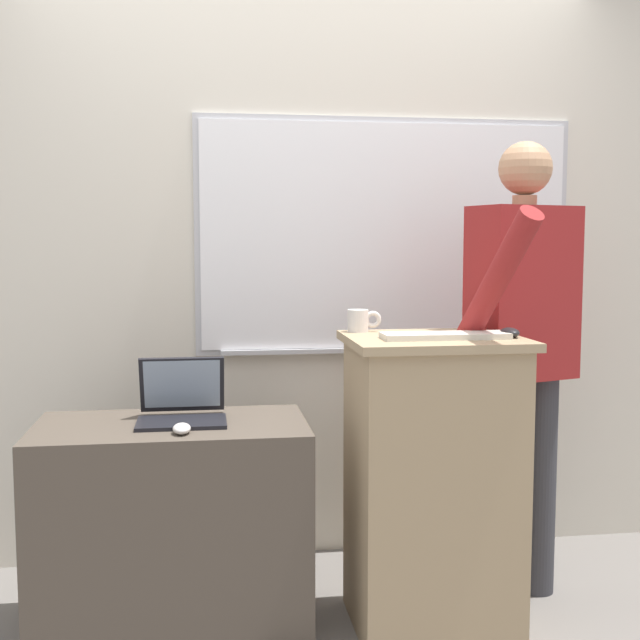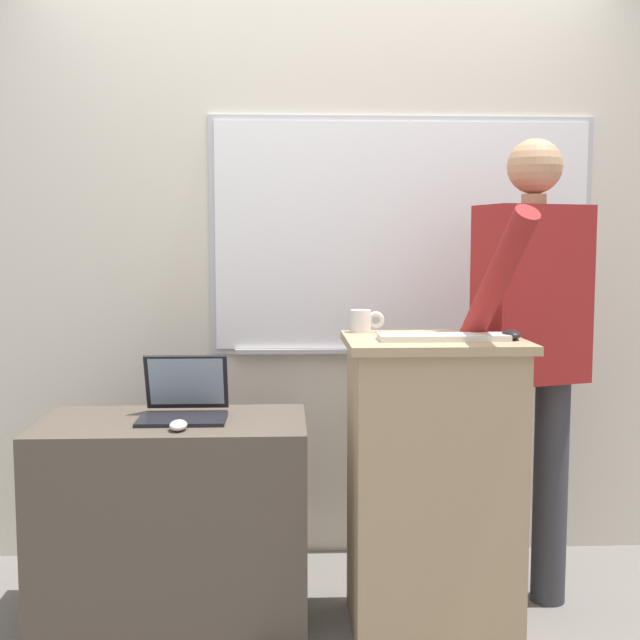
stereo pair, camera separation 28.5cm
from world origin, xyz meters
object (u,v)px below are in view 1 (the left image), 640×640
(side_desk, at_px, (173,526))
(computer_mouse_by_laptop, at_px, (182,429))
(wireless_keyboard, at_px, (445,336))
(laptop, at_px, (182,402))
(person_presenter, at_px, (522,340))
(coffee_mug, at_px, (360,321))
(computer_mouse_by_keyboard, at_px, (510,332))
(lectern_podium, at_px, (432,482))

(side_desk, bearing_deg, computer_mouse_by_laptop, -75.41)
(side_desk, xyz_separation_m, wireless_keyboard, (0.94, -0.18, 0.69))
(laptop, bearing_deg, person_presenter, 0.13)
(wireless_keyboard, bearing_deg, coffee_mug, 135.21)
(computer_mouse_by_keyboard, relative_size, coffee_mug, 0.79)
(person_presenter, bearing_deg, lectern_podium, -174.14)
(laptop, distance_m, wireless_keyboard, 0.96)
(computer_mouse_by_laptop, distance_m, computer_mouse_by_keyboard, 1.17)
(computer_mouse_by_laptop, distance_m, coffee_mug, 0.76)
(computer_mouse_by_keyboard, distance_m, coffee_mug, 0.54)
(computer_mouse_by_laptop, xyz_separation_m, computer_mouse_by_keyboard, (1.13, -0.02, 0.31))
(side_desk, xyz_separation_m, laptop, (0.04, 0.05, 0.44))
(side_desk, bearing_deg, wireless_keyboard, -10.75)
(computer_mouse_by_laptop, relative_size, coffee_mug, 0.79)
(wireless_keyboard, height_order, computer_mouse_by_laptop, wireless_keyboard)
(wireless_keyboard, distance_m, computer_mouse_by_keyboard, 0.23)
(laptop, bearing_deg, side_desk, -126.28)
(laptop, height_order, wireless_keyboard, wireless_keyboard)
(side_desk, height_order, laptop, laptop)
(laptop, relative_size, coffee_mug, 2.46)
(computer_mouse_by_laptop, relative_size, computer_mouse_by_keyboard, 1.00)
(computer_mouse_by_keyboard, bearing_deg, wireless_keyboard, -179.33)
(wireless_keyboard, bearing_deg, side_desk, 169.25)
(computer_mouse_by_keyboard, bearing_deg, side_desk, 171.49)
(wireless_keyboard, xyz_separation_m, computer_mouse_by_laptop, (-0.90, 0.02, -0.30))
(lectern_podium, relative_size, laptop, 3.38)
(person_presenter, relative_size, computer_mouse_by_keyboard, 17.53)
(person_presenter, xyz_separation_m, wireless_keyboard, (-0.37, -0.23, 0.05))
(laptop, bearing_deg, coffee_mug, 1.64)
(person_presenter, bearing_deg, side_desk, 165.05)
(computer_mouse_by_laptop, bearing_deg, lectern_podium, 2.89)
(person_presenter, xyz_separation_m, coffee_mug, (-0.62, 0.02, 0.08))
(wireless_keyboard, height_order, computer_mouse_by_keyboard, computer_mouse_by_keyboard)
(wireless_keyboard, bearing_deg, person_presenter, 31.84)
(person_presenter, distance_m, wireless_keyboard, 0.44)
(side_desk, bearing_deg, person_presenter, 2.36)
(coffee_mug, bearing_deg, person_presenter, -1.45)
(lectern_podium, xyz_separation_m, person_presenter, (0.39, 0.17, 0.48))
(wireless_keyboard, relative_size, computer_mouse_by_laptop, 4.37)
(lectern_podium, distance_m, wireless_keyboard, 0.54)
(lectern_podium, bearing_deg, computer_mouse_by_keyboard, -13.39)
(side_desk, height_order, computer_mouse_by_laptop, computer_mouse_by_laptop)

